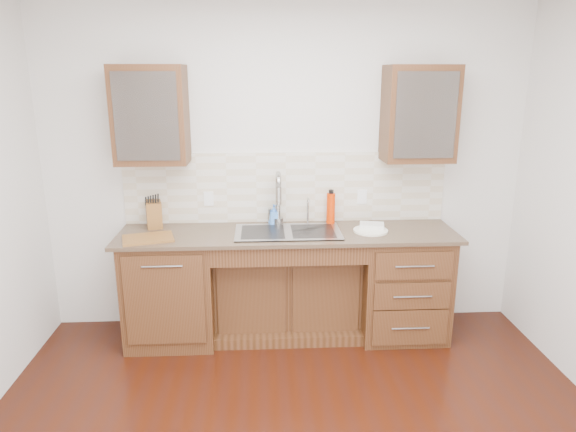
{
  "coord_description": "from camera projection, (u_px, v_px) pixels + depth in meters",
  "views": [
    {
      "loc": [
        -0.21,
        -2.49,
        2.13
      ],
      "look_at": [
        0.0,
        1.4,
        1.05
      ],
      "focal_mm": 32.0,
      "sensor_mm": 36.0,
      "label": 1
    }
  ],
  "objects": [
    {
      "name": "dish_towel",
      "position": [
        372.0,
        225.0,
        4.17
      ],
      "size": [
        0.22,
        0.18,
        0.03
      ],
      "primitive_type": "cube",
      "rotation": [
        0.0,
        0.0,
        -0.21
      ],
      "color": "beige",
      "rests_on": "plate"
    },
    {
      "name": "cup_left_a",
      "position": [
        137.0,
        122.0,
        3.96
      ],
      "size": [
        0.16,
        0.16,
        0.1
      ],
      "primitive_type": "imported",
      "rotation": [
        0.0,
        0.0,
        -0.42
      ],
      "color": "white",
      "rests_on": "upper_cabinet_left"
    },
    {
      "name": "outlet_right",
      "position": [
        362.0,
        197.0,
        4.37
      ],
      "size": [
        0.08,
        0.01,
        0.12
      ],
      "primitive_type": "cube",
      "color": "white",
      "rests_on": "backsplash"
    },
    {
      "name": "soap_bottle",
      "position": [
        274.0,
        214.0,
        4.29
      ],
      "size": [
        0.1,
        0.1,
        0.17
      ],
      "primitive_type": "imported",
      "rotation": [
        0.0,
        0.0,
        0.27
      ],
      "color": "#4A8FF3",
      "rests_on": "countertop"
    },
    {
      "name": "knife_block",
      "position": [
        154.0,
        214.0,
        4.22
      ],
      "size": [
        0.16,
        0.22,
        0.22
      ],
      "primitive_type": "cube",
      "rotation": [
        0.0,
        0.0,
        0.25
      ],
      "color": "brown",
      "rests_on": "countertop"
    },
    {
      "name": "backsplash",
      "position": [
        286.0,
        188.0,
        4.32
      ],
      "size": [
        2.7,
        0.02,
        0.59
      ],
      "primitive_type": "cube",
      "color": "beige",
      "rests_on": "wall_back"
    },
    {
      "name": "upper_cabinet_right",
      "position": [
        419.0,
        114.0,
        4.06
      ],
      "size": [
        0.55,
        0.34,
        0.75
      ],
      "primitive_type": "cube",
      "color": "#593014",
      "rests_on": "wall_back"
    },
    {
      "name": "plate",
      "position": [
        371.0,
        231.0,
        4.11
      ],
      "size": [
        0.3,
        0.3,
        0.02
      ],
      "primitive_type": "cylinder",
      "rotation": [
        0.0,
        0.0,
        -0.09
      ],
      "color": "white",
      "rests_on": "countertop"
    },
    {
      "name": "water_bottle",
      "position": [
        331.0,
        209.0,
        4.29
      ],
      "size": [
        0.09,
        0.09,
        0.26
      ],
      "primitive_type": "cylinder",
      "rotation": [
        0.0,
        0.0,
        -0.42
      ],
      "color": "red",
      "rests_on": "countertop"
    },
    {
      "name": "cup_right_a",
      "position": [
        412.0,
        120.0,
        4.07
      ],
      "size": [
        0.14,
        0.14,
        0.1
      ],
      "primitive_type": "imported",
      "rotation": [
        0.0,
        0.0,
        0.1
      ],
      "color": "silver",
      "rests_on": "upper_cabinet_right"
    },
    {
      "name": "wall_back",
      "position": [
        285.0,
        169.0,
        4.34
      ],
      "size": [
        4.0,
        0.1,
        2.7
      ],
      "primitive_type": "cube",
      "color": "silver",
      "rests_on": "ground"
    },
    {
      "name": "base_cabinet_center",
      "position": [
        287.0,
        291.0,
        4.35
      ],
      "size": [
        1.2,
        0.44,
        0.7
      ],
      "primitive_type": "cube",
      "color": "#593014",
      "rests_on": "ground"
    },
    {
      "name": "cup_left_b",
      "position": [
        157.0,
        122.0,
        3.97
      ],
      "size": [
        0.11,
        0.11,
        0.09
      ],
      "primitive_type": "imported",
      "rotation": [
        0.0,
        0.0,
        -0.2
      ],
      "color": "white",
      "rests_on": "upper_cabinet_left"
    },
    {
      "name": "sink",
      "position": [
        288.0,
        243.0,
        4.11
      ],
      "size": [
        0.84,
        0.46,
        0.19
      ],
      "primitive_type": "cube",
      "color": "#9E9EA5",
      "rests_on": "countertop"
    },
    {
      "name": "base_cabinet_right",
      "position": [
        401.0,
        283.0,
        4.29
      ],
      "size": [
        0.7,
        0.62,
        0.88
      ],
      "primitive_type": "cube",
      "color": "#593014",
      "rests_on": "ground"
    },
    {
      "name": "outlet_left",
      "position": [
        209.0,
        199.0,
        4.3
      ],
      "size": [
        0.08,
        0.01,
        0.12
      ],
      "primitive_type": "cube",
      "color": "white",
      "rests_on": "backsplash"
    },
    {
      "name": "upper_cabinet_left",
      "position": [
        151.0,
        115.0,
        3.95
      ],
      "size": [
        0.55,
        0.34,
        0.75
      ],
      "primitive_type": "cube",
      "color": "#593014",
      "rests_on": "wall_back"
    },
    {
      "name": "countertop",
      "position": [
        288.0,
        234.0,
        4.11
      ],
      "size": [
        2.7,
        0.65,
        0.03
      ],
      "primitive_type": "cube",
      "color": "#84705B",
      "rests_on": "base_cabinet_left"
    },
    {
      "name": "base_cabinet_left",
      "position": [
        172.0,
        288.0,
        4.19
      ],
      "size": [
        0.7,
        0.62,
        0.88
      ],
      "primitive_type": "cube",
      "color": "#593014",
      "rests_on": "ground"
    },
    {
      "name": "cutting_board",
      "position": [
        148.0,
        238.0,
        3.92
      ],
      "size": [
        0.43,
        0.35,
        0.02
      ],
      "primitive_type": "cube",
      "rotation": [
        0.0,
        0.0,
        0.26
      ],
      "color": "#9A5530",
      "rests_on": "countertop"
    },
    {
      "name": "filter_tap",
      "position": [
        308.0,
        210.0,
        4.3
      ],
      "size": [
        0.02,
        0.02,
        0.24
      ],
      "primitive_type": "cylinder",
      "color": "#999993",
      "rests_on": "countertop"
    },
    {
      "name": "faucet",
      "position": [
        278.0,
        201.0,
        4.25
      ],
      "size": [
        0.04,
        0.04,
        0.4
      ],
      "primitive_type": "cylinder",
      "color": "#999993",
      "rests_on": "countertop"
    },
    {
      "name": "cup_right_b",
      "position": [
        434.0,
        120.0,
        4.08
      ],
      "size": [
        0.12,
        0.12,
        0.1
      ],
      "primitive_type": "imported",
      "rotation": [
        0.0,
        0.0,
        -0.23
      ],
      "color": "white",
      "rests_on": "upper_cabinet_right"
    }
  ]
}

